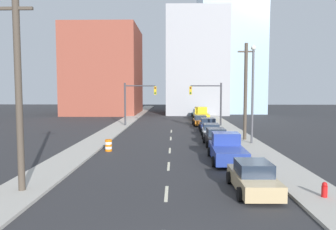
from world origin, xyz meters
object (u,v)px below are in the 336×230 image
traffic_signal_right (211,98)px  pickup_truck_blue (227,150)px  street_lamp (253,88)px  fire_hydrant (324,191)px  sedan_black (216,138)px  utility_pole_right_mid (245,91)px  utility_pole_left_near (19,92)px  sedan_teal (198,114)px  traffic_barrel (108,145)px  sedan_white (211,131)px  sedan_tan (253,178)px  pickup_truck_yellow (201,115)px  sedan_navy (208,125)px  sedan_orange (200,121)px  traffic_signal_left (134,98)px

traffic_signal_right → pickup_truck_blue: 21.42m
street_lamp → fire_hydrant: (-0.21, -14.83, -4.70)m
sedan_black → utility_pole_right_mid: bearing=39.6°
utility_pole_left_near → sedan_teal: (11.46, 42.70, -4.19)m
utility_pole_right_mid → traffic_barrel: size_ratio=9.87×
sedan_black → fire_hydrant: bearing=-78.7°
utility_pole_left_near → sedan_white: size_ratio=2.03×
fire_hydrant → traffic_barrel: bearing=136.4°
street_lamp → sedan_teal: street_lamp is taller
street_lamp → sedan_tan: bearing=-102.9°
utility_pole_left_near → fire_hydrant: (14.10, -0.74, -4.47)m
sedan_black → traffic_signal_right: bearing=84.5°
fire_hydrant → sedan_tan: sedan_tan is taller
utility_pole_right_mid → pickup_truck_yellow: (-2.57, 20.57, -3.93)m
utility_pole_left_near → pickup_truck_yellow: 38.85m
sedan_tan → sedan_black: size_ratio=1.04×
sedan_navy → sedan_teal: 18.58m
sedan_white → sedan_teal: sedan_teal is taller
traffic_barrel → sedan_tan: (9.19, -10.32, 0.20)m
traffic_barrel → pickup_truck_yellow: 27.79m
sedan_tan → fire_hydrant: bearing=-23.3°
sedan_navy → pickup_truck_yellow: (0.19, 12.75, 0.18)m
fire_hydrant → sedan_teal: sedan_teal is taller
sedan_orange → pickup_truck_yellow: pickup_truck_yellow is taller
fire_hydrant → sedan_white: bearing=98.5°
street_lamp → sedan_orange: street_lamp is taller
traffic_signal_left → sedan_tan: size_ratio=1.32×
traffic_signal_left → traffic_signal_right: bearing=0.0°
utility_pole_left_near → sedan_navy: size_ratio=2.03×
utility_pole_right_mid → sedan_black: size_ratio=2.19×
traffic_signal_left → traffic_barrel: size_ratio=6.18×
utility_pole_left_near → utility_pole_right_mid: (14.15, 16.30, -0.07)m
fire_hydrant → sedan_black: size_ratio=0.20×
street_lamp → fire_hydrant: size_ratio=10.60×
traffic_barrel → fire_hydrant: traffic_barrel is taller
traffic_signal_right → pickup_truck_blue: size_ratio=1.07×
sedan_tan → pickup_truck_blue: bearing=90.8°
traffic_barrel → pickup_truck_yellow: size_ratio=0.15×
traffic_barrel → sedan_white: size_ratio=0.20×
fire_hydrant → sedan_orange: sedan_orange is taller
utility_pole_right_mid → fire_hydrant: utility_pole_right_mid is taller
utility_pole_right_mid → sedan_tan: size_ratio=2.11×
utility_pole_right_mid → pickup_truck_blue: size_ratio=1.70×
pickup_truck_yellow → sedan_white: bearing=-91.4°
traffic_signal_left → sedan_navy: size_ratio=1.25×
utility_pole_left_near → sedan_black: 18.04m
traffic_signal_left → sedan_black: bearing=-58.7°
pickup_truck_blue → sedan_orange: 22.57m
sedan_navy → traffic_barrel: bearing=-123.5°
sedan_black → sedan_tan: bearing=-90.1°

